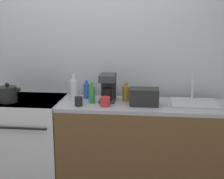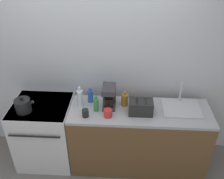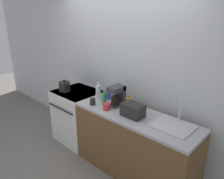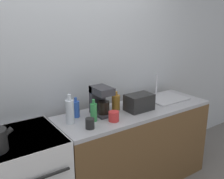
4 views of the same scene
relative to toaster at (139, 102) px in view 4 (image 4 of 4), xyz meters
The scene contains 11 objects.
wall_back 0.84m from the toaster, 142.74° to the left, with size 8.00×0.05×2.60m.
counter_block 0.55m from the toaster, 91.01° to the left, with size 1.74×0.59×0.91m.
toaster is the anchor object (origin of this frame).
coffee_maker 0.42m from the toaster, 160.18° to the left, with size 0.16×0.24×0.29m.
sink_tray 0.52m from the toaster, 13.29° to the left, with size 0.46×0.39×0.28m.
bottle_blue 0.66m from the toaster, 162.08° to the left, with size 0.07×0.07×0.20m.
bottle_clear 0.75m from the toaster, behind, with size 0.08×0.08×0.28m.
bottle_green 0.54m from the toaster, behind, with size 0.06×0.06×0.21m.
bottle_amber 0.24m from the toaster, 141.87° to the left, with size 0.09×0.09×0.20m.
cup_red 0.40m from the toaster, 167.13° to the right, with size 0.10×0.10×0.09m.
cup_black 0.66m from the toaster, behind, with size 0.08×0.08×0.09m.
Camera 4 is at (-1.01, -1.62, 1.85)m, focal length 40.00 mm.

